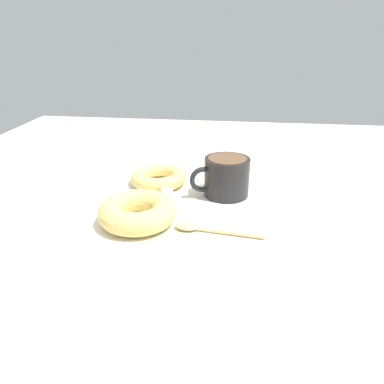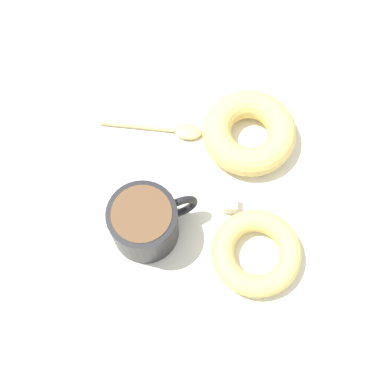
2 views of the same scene
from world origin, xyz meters
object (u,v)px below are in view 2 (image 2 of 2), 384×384
object	(u,v)px
donut_near_cup	(249,132)
spoon	(176,130)
sugar_cube	(230,205)
coffee_cup	(145,222)
donut_far	(256,253)

from	to	relation	value
donut_near_cup	spoon	size ratio (longest dim) A/B	0.86
spoon	sugar_cube	world-z (taller)	sugar_cube
coffee_cup	donut_far	world-z (taller)	coffee_cup
donut_near_cup	sugar_cube	world-z (taller)	donut_near_cup
donut_far	spoon	distance (cm)	19.46
coffee_cup	spoon	size ratio (longest dim) A/B	0.75
donut_far	sugar_cube	xyz separation A→B (cm)	(6.29, 2.88, -0.46)
coffee_cup	donut_far	size ratio (longest dim) A/B	0.98
spoon	donut_far	bearing A→B (deg)	-150.89
donut_near_cup	donut_far	xyz separation A→B (cm)	(-15.72, -0.05, -0.50)
coffee_cup	sugar_cube	world-z (taller)	coffee_cup
donut_near_cup	donut_far	world-z (taller)	donut_near_cup
donut_far	donut_near_cup	bearing A→B (deg)	0.18
spoon	sugar_cube	distance (cm)	12.56
donut_near_cup	donut_far	distance (cm)	15.72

